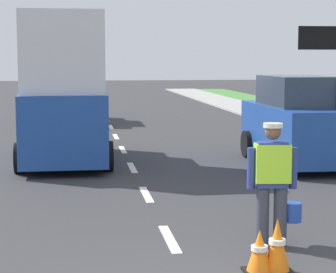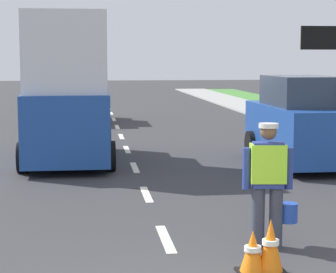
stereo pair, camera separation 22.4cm
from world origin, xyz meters
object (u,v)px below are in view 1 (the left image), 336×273
object	(u,v)px
traffic_cone_near	(277,246)
traffic_cone_far	(259,252)
lane_direction_sign	(331,63)
car_oncoming_second	(70,97)
road_worker	(274,178)
delivery_truck	(64,97)
car_parked_curbside	(296,124)

from	to	relation	value
traffic_cone_near	traffic_cone_far	distance (m)	0.22
lane_direction_sign	car_oncoming_second	size ratio (longest dim) A/B	0.76
road_worker	traffic_cone_far	distance (m)	1.31
traffic_cone_far	road_worker	bearing A→B (deg)	64.82
traffic_cone_far	delivery_truck	world-z (taller)	delivery_truck
traffic_cone_near	car_parked_curbside	distance (m)	8.05
car_oncoming_second	road_worker	bearing A→B (deg)	-81.11
road_worker	traffic_cone_far	xyz separation A→B (m)	(-0.48, -1.01, -0.67)
delivery_truck	car_parked_curbside	world-z (taller)	delivery_truck
lane_direction_sign	traffic_cone_far	bearing A→B (deg)	-118.34
car_parked_curbside	car_oncoming_second	distance (m)	12.56
traffic_cone_near	delivery_truck	size ratio (longest dim) A/B	0.14
traffic_cone_far	car_parked_curbside	world-z (taller)	car_parked_curbside
delivery_truck	car_parked_curbside	xyz separation A→B (m)	(5.44, -0.94, -0.63)
car_parked_curbside	car_oncoming_second	size ratio (longest dim) A/B	0.97
traffic_cone_near	traffic_cone_far	world-z (taller)	traffic_cone_near
car_oncoming_second	lane_direction_sign	bearing A→B (deg)	-65.86
road_worker	lane_direction_sign	xyz separation A→B (m)	(2.87, 5.20, 1.48)
traffic_cone_near	car_oncoming_second	bearing A→B (deg)	97.63
traffic_cone_near	delivery_truck	world-z (taller)	delivery_truck
road_worker	traffic_cone_near	world-z (taller)	road_worker
traffic_cone_near	car_parked_curbside	bearing A→B (deg)	69.20
road_worker	lane_direction_sign	bearing A→B (deg)	61.06
lane_direction_sign	car_parked_curbside	size ratio (longest dim) A/B	0.79
road_worker	car_oncoming_second	size ratio (longest dim) A/B	0.40
delivery_truck	car_oncoming_second	distance (m)	10.44
traffic_cone_near	delivery_truck	distance (m)	8.92
lane_direction_sign	car_oncoming_second	world-z (taller)	lane_direction_sign
road_worker	car_oncoming_second	world-z (taller)	car_oncoming_second
lane_direction_sign	road_worker	bearing A→B (deg)	-118.94
car_oncoming_second	traffic_cone_far	bearing A→B (deg)	-83.00
traffic_cone_near	car_oncoming_second	world-z (taller)	car_oncoming_second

